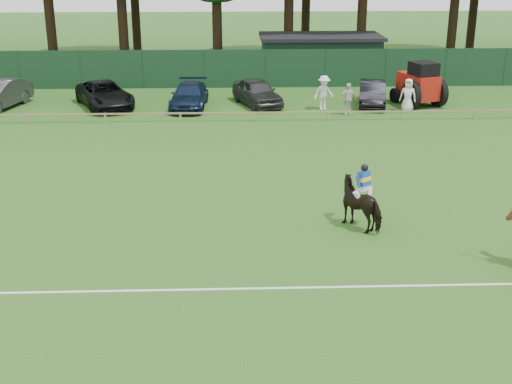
{
  "coord_description": "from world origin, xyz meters",
  "views": [
    {
      "loc": [
        -0.28,
        -17.91,
        9.05
      ],
      "look_at": [
        0.5,
        3.0,
        1.4
      ],
      "focal_mm": 48.0,
      "sensor_mm": 36.0,
      "label": 1
    }
  ],
  "objects_px": {
    "spectator_left": "(324,93)",
    "tractor": "(420,85)",
    "horse_dark": "(363,204)",
    "sedan_navy": "(189,96)",
    "spectator_right": "(408,95)",
    "utility_shed": "(320,57)",
    "suv_black": "(105,95)",
    "hatch_grey": "(257,92)",
    "estate_black": "(372,93)",
    "spectator_mid": "(348,99)"
  },
  "relations": [
    {
      "from": "spectator_left",
      "to": "tractor",
      "type": "distance_m",
      "value": 5.79
    },
    {
      "from": "horse_dark",
      "to": "sedan_navy",
      "type": "relative_size",
      "value": 0.41
    },
    {
      "from": "sedan_navy",
      "to": "spectator_right",
      "type": "relative_size",
      "value": 2.58
    },
    {
      "from": "spectator_right",
      "to": "utility_shed",
      "type": "relative_size",
      "value": 0.22
    },
    {
      "from": "suv_black",
      "to": "hatch_grey",
      "type": "height_order",
      "value": "hatch_grey"
    },
    {
      "from": "estate_black",
      "to": "utility_shed",
      "type": "bearing_deg",
      "value": 114.3
    },
    {
      "from": "sedan_navy",
      "to": "tractor",
      "type": "bearing_deg",
      "value": 3.73
    },
    {
      "from": "suv_black",
      "to": "utility_shed",
      "type": "relative_size",
      "value": 0.63
    },
    {
      "from": "suv_black",
      "to": "spectator_right",
      "type": "distance_m",
      "value": 17.42
    },
    {
      "from": "estate_black",
      "to": "spectator_right",
      "type": "relative_size",
      "value": 2.31
    },
    {
      "from": "estate_black",
      "to": "utility_shed",
      "type": "height_order",
      "value": "utility_shed"
    },
    {
      "from": "sedan_navy",
      "to": "spectator_mid",
      "type": "relative_size",
      "value": 2.7
    },
    {
      "from": "hatch_grey",
      "to": "tractor",
      "type": "xyz_separation_m",
      "value": [
        9.49,
        -0.43,
        0.45
      ]
    },
    {
      "from": "spectator_left",
      "to": "spectator_mid",
      "type": "height_order",
      "value": "spectator_left"
    },
    {
      "from": "horse_dark",
      "to": "spectator_right",
      "type": "relative_size",
      "value": 1.05
    },
    {
      "from": "utility_shed",
      "to": "hatch_grey",
      "type": "bearing_deg",
      "value": -119.86
    },
    {
      "from": "estate_black",
      "to": "spectator_left",
      "type": "xyz_separation_m",
      "value": [
        -3.01,
        -1.0,
        0.27
      ]
    },
    {
      "from": "sedan_navy",
      "to": "spectator_mid",
      "type": "bearing_deg",
      "value": -9.75
    },
    {
      "from": "sedan_navy",
      "to": "hatch_grey",
      "type": "bearing_deg",
      "value": 10.32
    },
    {
      "from": "suv_black",
      "to": "spectator_left",
      "type": "bearing_deg",
      "value": -29.66
    },
    {
      "from": "horse_dark",
      "to": "utility_shed",
      "type": "bearing_deg",
      "value": -133.87
    },
    {
      "from": "suv_black",
      "to": "horse_dark",
      "type": "bearing_deg",
      "value": -82.12
    },
    {
      "from": "suv_black",
      "to": "sedan_navy",
      "type": "relative_size",
      "value": 1.1
    },
    {
      "from": "spectator_right",
      "to": "tractor",
      "type": "distance_m",
      "value": 1.83
    },
    {
      "from": "spectator_right",
      "to": "spectator_left",
      "type": "bearing_deg",
      "value": -167.11
    },
    {
      "from": "sedan_navy",
      "to": "spectator_left",
      "type": "xyz_separation_m",
      "value": [
        7.72,
        -0.77,
        0.28
      ]
    },
    {
      "from": "sedan_navy",
      "to": "estate_black",
      "type": "relative_size",
      "value": 1.12
    },
    {
      "from": "sedan_navy",
      "to": "spectator_mid",
      "type": "distance_m",
      "value": 9.13
    },
    {
      "from": "sedan_navy",
      "to": "hatch_grey",
      "type": "height_order",
      "value": "hatch_grey"
    },
    {
      "from": "sedan_navy",
      "to": "spectator_mid",
      "type": "height_order",
      "value": "spectator_mid"
    },
    {
      "from": "hatch_grey",
      "to": "spectator_mid",
      "type": "bearing_deg",
      "value": -47.54
    },
    {
      "from": "suv_black",
      "to": "spectator_right",
      "type": "height_order",
      "value": "spectator_right"
    },
    {
      "from": "estate_black",
      "to": "hatch_grey",
      "type": "bearing_deg",
      "value": -171.31
    },
    {
      "from": "horse_dark",
      "to": "suv_black",
      "type": "xyz_separation_m",
      "value": [
        -11.69,
        18.32,
        -0.09
      ]
    },
    {
      "from": "tractor",
      "to": "hatch_grey",
      "type": "bearing_deg",
      "value": 158.87
    },
    {
      "from": "horse_dark",
      "to": "spectator_mid",
      "type": "height_order",
      "value": "spectator_mid"
    },
    {
      "from": "spectator_right",
      "to": "utility_shed",
      "type": "height_order",
      "value": "utility_shed"
    },
    {
      "from": "horse_dark",
      "to": "estate_black",
      "type": "xyz_separation_m",
      "value": [
        3.96,
        18.22,
        -0.11
      ]
    },
    {
      "from": "estate_black",
      "to": "sedan_navy",
      "type": "bearing_deg",
      "value": -168.04
    },
    {
      "from": "estate_black",
      "to": "tractor",
      "type": "height_order",
      "value": "tractor"
    },
    {
      "from": "sedan_navy",
      "to": "tractor",
      "type": "distance_m",
      "value": 13.46
    },
    {
      "from": "suv_black",
      "to": "tractor",
      "type": "height_order",
      "value": "tractor"
    },
    {
      "from": "spectator_mid",
      "to": "estate_black",
      "type": "bearing_deg",
      "value": 35.17
    },
    {
      "from": "spectator_left",
      "to": "spectator_right",
      "type": "xyz_separation_m",
      "value": [
        4.69,
        -0.66,
        -0.05
      ]
    },
    {
      "from": "sedan_navy",
      "to": "tractor",
      "type": "relative_size",
      "value": 1.35
    },
    {
      "from": "suv_black",
      "to": "spectator_right",
      "type": "xyz_separation_m",
      "value": [
        17.33,
        -1.77,
        0.2
      ]
    },
    {
      "from": "hatch_grey",
      "to": "utility_shed",
      "type": "xyz_separation_m",
      "value": [
        4.73,
        8.23,
        0.77
      ]
    },
    {
      "from": "suv_black",
      "to": "spectator_mid",
      "type": "height_order",
      "value": "spectator_mid"
    },
    {
      "from": "spectator_mid",
      "to": "suv_black",
      "type": "bearing_deg",
      "value": 153.76
    },
    {
      "from": "estate_black",
      "to": "spectator_right",
      "type": "height_order",
      "value": "spectator_right"
    }
  ]
}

